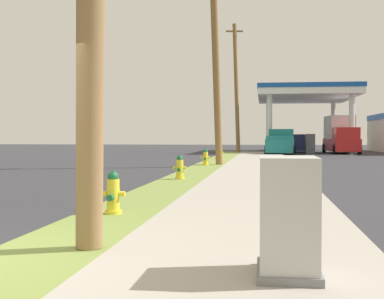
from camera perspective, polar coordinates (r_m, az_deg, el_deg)
The scene contains 13 objects.
grass_verge at distance 6.21m, azimuth -16.95°, elevation -11.71°, with size 1.40×80.00×0.12m, color olive.
sidewalk_slab at distance 5.68m, azimuth 5.24°, elevation -12.91°, with size 3.20×80.00×0.12m, color #A8A093.
fire_hydrant_nearest at distance 9.38m, azimuth -8.40°, elevation -4.81°, with size 0.42×0.38×0.74m.
fire_hydrant_second at distance 16.63m, azimuth -1.32°, elevation -2.05°, with size 0.42×0.38×0.74m.
fire_hydrant_third at distance 24.46m, azimuth 1.45°, elevation -0.91°, with size 0.42×0.37×0.74m.
fire_hydrant_fourth at distance 31.78m, azimuth 3.04°, elevation -0.36°, with size 0.42×0.37×0.74m.
utility_pole_midground at distance 24.97m, azimuth 2.54°, elevation 9.42°, with size 0.75×1.64×9.42m.
utility_pole_background at distance 44.07m, azimuth 4.74°, elevation 6.64°, with size 1.40×0.41×10.44m.
utility_cabinet at distance 5.30m, azimuth 10.22°, elevation -7.43°, with size 0.60×0.85×1.15m.
car_silver_by_near_pump at distance 55.39m, azimuth 9.51°, elevation 0.70°, with size 2.07×4.56×1.57m.
car_navy_by_far_pump at distance 48.47m, azimuth 11.45°, elevation 0.58°, with size 2.04×4.55×1.57m.
truck_teal_at_forecourt at distance 41.66m, azimuth 9.43°, elevation 0.71°, with size 2.51×5.54×1.97m.
truck_red_on_apron at distance 46.04m, azimuth 15.52°, elevation 1.46°, with size 2.39×6.48×3.11m.
Camera 1 is at (3.23, -5.50, 1.47)m, focal length 50.15 mm.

